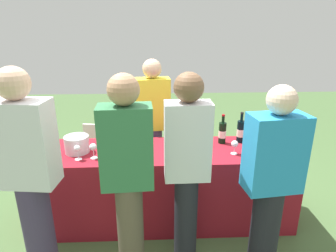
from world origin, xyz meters
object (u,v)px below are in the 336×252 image
at_px(wine_bottle_4, 241,131).
at_px(guest_3, 271,181).
at_px(wine_bottle_2, 198,132).
at_px(server_pouring, 153,122).
at_px(guest_2, 187,166).
at_px(wine_glass_3, 235,145).
at_px(wine_bottle_3, 222,133).
at_px(menu_board, 105,150).
at_px(ice_bucket, 77,144).
at_px(wine_glass_0, 77,149).
at_px(wine_bottle_1, 138,136).
at_px(wine_glass_2, 112,143).
at_px(wine_bottle_0, 102,137).
at_px(wine_glass_1, 93,148).
at_px(guest_1, 128,175).

relative_size(wine_bottle_4, guest_3, 0.21).
xyz_separation_m(wine_bottle_2, guest_3, (0.44, -0.89, -0.07)).
height_order(server_pouring, guest_2, guest_2).
relative_size(wine_glass_3, guest_2, 0.08).
bearing_deg(wine_bottle_3, wine_bottle_4, 4.47).
bearing_deg(menu_board, ice_bucket, -84.96).
distance_m(ice_bucket, server_pouring, 0.98).
height_order(wine_glass_0, ice_bucket, ice_bucket).
relative_size(wine_bottle_2, wine_bottle_4, 1.03).
xyz_separation_m(wine_bottle_2, wine_bottle_3, (0.26, 0.00, -0.01)).
height_order(wine_bottle_1, menu_board, wine_bottle_1).
xyz_separation_m(wine_glass_3, guest_2, (-0.51, -0.47, 0.03)).
bearing_deg(wine_bottle_3, wine_glass_2, -168.90).
relative_size(wine_bottle_0, guest_2, 0.20).
xyz_separation_m(wine_bottle_2, wine_glass_3, (0.32, -0.27, -0.03)).
relative_size(wine_bottle_2, server_pouring, 0.21).
height_order(ice_bucket, guest_2, guest_2).
bearing_deg(wine_bottle_4, wine_glass_1, -167.29).
xyz_separation_m(wine_bottle_4, guest_1, (-1.10, -0.87, -0.00)).
distance_m(wine_bottle_1, wine_bottle_3, 0.87).
bearing_deg(guest_3, wine_bottle_1, 134.12).
bearing_deg(wine_bottle_4, wine_bottle_2, -177.82).
height_order(ice_bucket, guest_3, guest_3).
bearing_deg(wine_bottle_1, wine_glass_1, -144.79).
bearing_deg(guest_1, guest_3, -4.80).
xyz_separation_m(guest_3, menu_board, (-1.56, 1.73, -0.49)).
relative_size(wine_bottle_2, wine_glass_2, 2.33).
relative_size(wine_glass_0, wine_glass_3, 1.05).
bearing_deg(wine_bottle_3, wine_glass_3, -78.24).
height_order(wine_bottle_2, wine_glass_0, wine_bottle_2).
xyz_separation_m(wine_glass_1, wine_glass_3, (1.32, 0.04, -0.01)).
distance_m(wine_bottle_2, wine_bottle_3, 0.26).
xyz_separation_m(wine_glass_3, guest_1, (-0.96, -0.58, 0.02)).
relative_size(wine_glass_2, guest_1, 0.09).
bearing_deg(server_pouring, wine_bottle_1, 67.21).
distance_m(wine_bottle_0, server_pouring, 0.76).
height_order(wine_bottle_3, wine_bottle_4, wine_bottle_4).
distance_m(wine_bottle_4, server_pouring, 1.03).
bearing_deg(wine_glass_0, guest_3, -19.22).
relative_size(wine_bottle_4, guest_1, 0.20).
height_order(wine_glass_0, guest_3, guest_3).
xyz_separation_m(wine_glass_1, wine_glass_2, (0.16, 0.10, -0.00)).
distance_m(wine_bottle_0, wine_glass_1, 0.22).
xyz_separation_m(wine_bottle_2, wine_bottle_4, (0.45, 0.02, -0.00)).
bearing_deg(wine_glass_1, wine_bottle_0, 77.82).
height_order(wine_bottle_0, wine_bottle_1, wine_bottle_0).
bearing_deg(server_pouring, wine_glass_2, 54.82).
xyz_separation_m(wine_glass_1, guest_1, (0.36, -0.54, 0.01)).
xyz_separation_m(wine_bottle_0, menu_board, (-0.17, 0.94, -0.55)).
relative_size(wine_bottle_4, wine_glass_1, 2.23).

